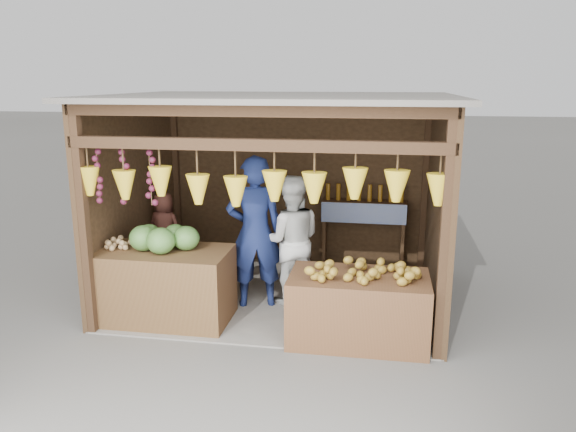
% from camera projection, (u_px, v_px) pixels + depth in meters
% --- Properties ---
extents(ground, '(80.00, 80.00, 0.00)m').
position_uv_depth(ground, '(280.00, 296.00, 7.56)').
color(ground, '#514F49').
rests_on(ground, ground).
extents(stall_structure, '(4.30, 3.30, 2.66)m').
position_uv_depth(stall_structure, '(276.00, 175.00, 7.13)').
color(stall_structure, slate).
rests_on(stall_structure, ground).
extents(back_shelf, '(1.25, 0.32, 1.32)m').
position_uv_depth(back_shelf, '(364.00, 214.00, 8.42)').
color(back_shelf, '#382314').
rests_on(back_shelf, ground).
extents(counter_left, '(1.53, 0.85, 0.88)m').
position_uv_depth(counter_left, '(166.00, 286.00, 6.71)').
color(counter_left, '#462B17').
rests_on(counter_left, ground).
extents(counter_right, '(1.52, 0.85, 0.76)m').
position_uv_depth(counter_right, '(358.00, 308.00, 6.20)').
color(counter_right, '#51321B').
rests_on(counter_right, ground).
extents(stool, '(0.30, 0.30, 0.29)m').
position_uv_depth(stool, '(167.00, 273.00, 8.03)').
color(stool, black).
rests_on(stool, ground).
extents(man_standing, '(0.82, 0.66, 1.95)m').
position_uv_depth(man_standing, '(255.00, 233.00, 7.03)').
color(man_standing, '#141F4C').
rests_on(man_standing, ground).
extents(woman_standing, '(0.92, 0.78, 1.68)m').
position_uv_depth(woman_standing, '(291.00, 240.00, 7.18)').
color(woman_standing, silver).
rests_on(woman_standing, ground).
extents(vendor_seated, '(0.55, 0.40, 1.03)m').
position_uv_depth(vendor_seated, '(164.00, 229.00, 7.88)').
color(vendor_seated, '#542B21').
rests_on(vendor_seated, stool).
extents(melon_pile, '(1.00, 0.50, 0.32)m').
position_uv_depth(melon_pile, '(162.00, 236.00, 6.62)').
color(melon_pile, '#235015').
rests_on(melon_pile, counter_left).
extents(tanfruit_pile, '(0.34, 0.40, 0.13)m').
position_uv_depth(tanfruit_pile, '(119.00, 243.00, 6.67)').
color(tanfruit_pile, olive).
rests_on(tanfruit_pile, counter_left).
extents(mango_pile, '(1.40, 0.64, 0.22)m').
position_uv_depth(mango_pile, '(364.00, 267.00, 6.07)').
color(mango_pile, '#A84F16').
rests_on(mango_pile, counter_right).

